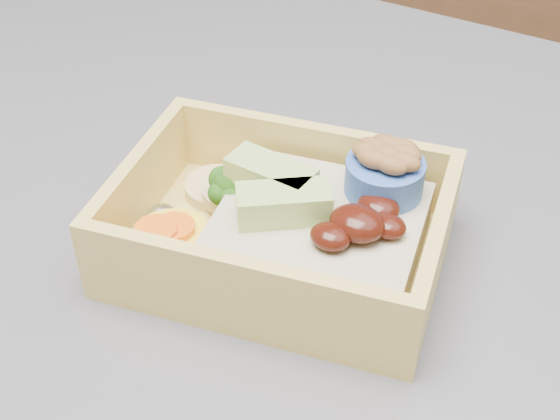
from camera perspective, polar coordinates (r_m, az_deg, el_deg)
The scene contains 1 object.
bento_box at distance 0.44m, azimuth 0.89°, elevation -1.16°, with size 0.20×0.17×0.07m.
Camera 1 is at (-0.01, -0.31, 1.23)m, focal length 50.00 mm.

